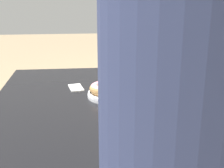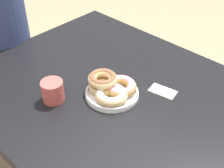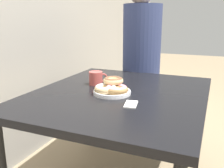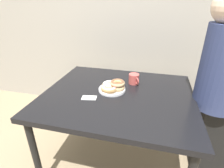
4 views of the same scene
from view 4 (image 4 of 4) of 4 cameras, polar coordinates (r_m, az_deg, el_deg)
The scene contains 6 objects.
wall_back at distance 2.12m, azimuth 7.89°, elevation 23.39°, with size 8.00×0.05×2.60m.
dining_table at distance 1.45m, azimuth 1.97°, elevation -5.08°, with size 1.18×1.00×0.70m.
donut_plate at distance 1.43m, azimuth 0.23°, elevation -0.83°, with size 0.24×0.24×0.09m.
coffee_mug at distance 1.56m, azimuth 7.18°, elevation 1.69°, with size 0.10×0.11×0.09m.
person_figure at distance 1.52m, azimuth 31.87°, elevation -1.90°, with size 0.38×0.32×1.45m.
napkin at distance 1.35m, azimuth -7.47°, elevation -4.50°, with size 0.12×0.08×0.01m.
Camera 4 is at (0.26, -0.98, 1.38)m, focal length 28.00 mm.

